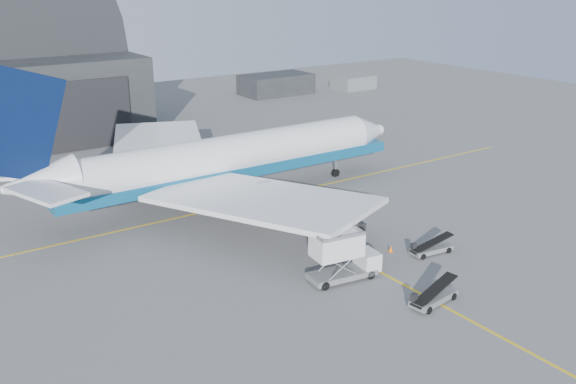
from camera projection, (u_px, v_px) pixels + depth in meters
ground at (373, 268)px, 53.80m from camera, size 200.00×200.00×0.00m
taxi_lines at (287, 222)px, 63.66m from camera, size 80.00×42.12×0.02m
distant_bldg_a at (276, 94)px, 130.25m from camera, size 14.00×8.00×4.00m
distant_bldg_b at (353, 89)px, 136.25m from camera, size 8.00×6.00×2.80m
airliner at (218, 161)px, 67.83m from camera, size 47.00×45.58×16.49m
catering_truck at (342, 256)px, 51.13m from camera, size 6.16×2.97×4.07m
pushback_tug at (340, 226)px, 60.68m from camera, size 5.03×3.57×2.12m
belt_loader_a at (433, 297)px, 47.89m from camera, size 4.65×2.09×1.74m
belt_loader_b at (431, 248)px, 56.43m from camera, size 4.25×1.86×1.59m
traffic_cone at (391, 249)px, 56.87m from camera, size 0.40×0.40×0.57m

